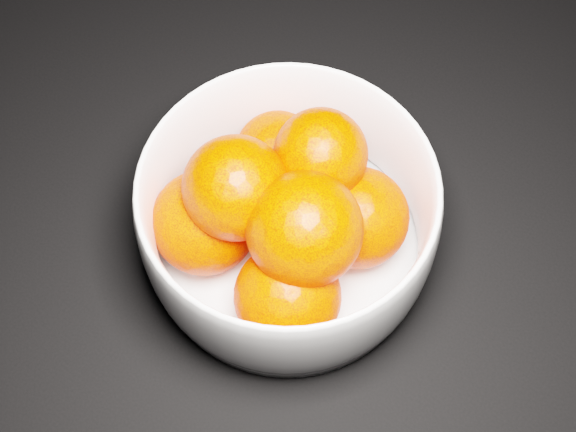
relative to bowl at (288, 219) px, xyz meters
The scene contains 3 objects.
ground 0.25m from the bowl, 49.74° to the left, with size 3.00×3.00×0.00m, color black.
bowl is the anchor object (origin of this frame).
orange_pile 0.02m from the bowl, 102.11° to the right, with size 0.17×0.17×0.13m.
Camera 1 is at (0.02, -0.41, 0.60)m, focal length 50.00 mm.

